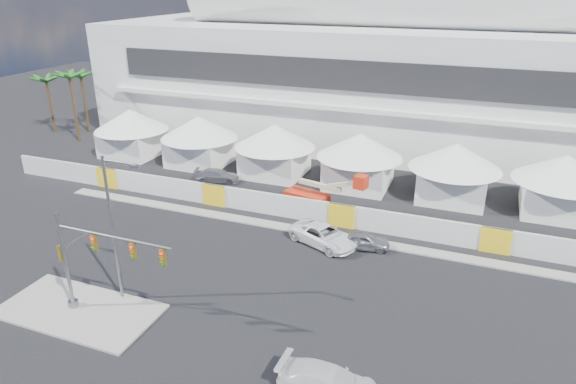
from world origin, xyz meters
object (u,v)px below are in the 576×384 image
at_px(traffic_mast, 89,262).
at_px(boom_lift, 315,195).
at_px(sedan_silver, 364,241).
at_px(lot_car_c, 217,176).
at_px(pickup_near, 330,383).
at_px(pickup_curb, 324,235).
at_px(streetlight_median, 115,220).

xyz_separation_m(traffic_mast, boom_lift, (7.25, 20.40, -2.68)).
bearing_deg(traffic_mast, sedan_silver, 46.98).
bearing_deg(lot_car_c, pickup_near, -157.20).
bearing_deg(lot_car_c, pickup_curb, -138.17).
relative_size(sedan_silver, traffic_mast, 0.48).
relative_size(sedan_silver, streetlight_median, 0.41).
xyz_separation_m(lot_car_c, boom_lift, (11.21, -2.18, 0.43)).
relative_size(streetlight_median, boom_lift, 1.18).
xyz_separation_m(pickup_near, streetlight_median, (-14.77, 3.17, 4.88)).
distance_m(traffic_mast, streetlight_median, 2.82).
bearing_deg(pickup_near, boom_lift, 21.43).
bearing_deg(pickup_curb, traffic_mast, 165.85).
distance_m(pickup_near, lot_car_c, 30.57).
height_order(pickup_curb, pickup_near, pickup_curb).
xyz_separation_m(lot_car_c, traffic_mast, (3.96, -22.58, 3.11)).
height_order(pickup_curb, traffic_mast, traffic_mast).
bearing_deg(pickup_curb, sedan_silver, -58.19).
height_order(lot_car_c, traffic_mast, traffic_mast).
xyz_separation_m(sedan_silver, boom_lift, (-6.06, 6.14, 0.41)).
relative_size(pickup_curb, pickup_near, 1.06).
bearing_deg(sedan_silver, lot_car_c, 53.63).
relative_size(traffic_mast, streetlight_median, 0.85).
relative_size(sedan_silver, lot_car_c, 0.87).
xyz_separation_m(streetlight_median, boom_lift, (6.70, 18.38, -4.57)).
distance_m(sedan_silver, pickup_curb, 3.13).
relative_size(pickup_curb, boom_lift, 0.69).
distance_m(sedan_silver, pickup_near, 15.54).
relative_size(sedan_silver, boom_lift, 0.48).
xyz_separation_m(pickup_curb, streetlight_median, (-9.68, -11.74, 4.87)).
relative_size(pickup_near, boom_lift, 0.65).
distance_m(pickup_near, traffic_mast, 15.65).
distance_m(pickup_near, streetlight_median, 15.87).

